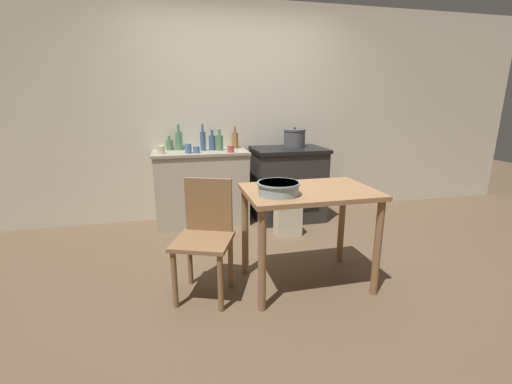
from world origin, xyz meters
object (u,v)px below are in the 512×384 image
bottle_center (203,140)px  cup_end_right (196,150)px  stock_pot (294,138)px  bottle_left (220,142)px  mixing_bowl_large (278,188)px  cup_right (231,149)px  stove (288,183)px  bottle_center_right (235,140)px  bottle_far_left (212,142)px  bottle_center_left (169,145)px  bottle_mid_left (179,140)px  flour_sack (288,220)px  chair (205,234)px  cup_far_right (188,148)px  cup_mid_right (161,150)px  work_table (309,206)px

bottle_center → cup_end_right: bearing=-116.6°
stock_pot → bottle_left: stock_pot is taller
mixing_bowl_large → cup_right: cup_right is taller
stove → bottle_center_right: size_ratio=3.38×
bottle_center_right → bottle_far_left: bearing=-163.9°
bottle_left → bottle_center_left: 0.59m
bottle_mid_left → cup_right: size_ratio=3.86×
flour_sack → bottle_center_right: size_ratio=1.27×
cup_right → stock_pot: bearing=10.3°
bottle_far_left → chair: bearing=-98.8°
stove → bottle_center_left: size_ratio=5.43×
bottle_left → bottle_center: 0.19m
bottle_far_left → bottle_left: size_ratio=0.98×
bottle_center_left → cup_right: 0.75m
stock_pot → bottle_far_left: stock_pot is taller
chair → cup_far_right: cup_far_right is taller
chair → cup_mid_right: (-0.32, 1.47, 0.43)m
chair → bottle_center: size_ratio=2.91×
mixing_bowl_large → bottle_far_left: bottle_far_left is taller
flour_sack → cup_right: (-0.55, 0.43, 0.74)m
chair → bottle_left: bearing=99.8°
work_table → mixing_bowl_large: (-0.27, -0.09, 0.18)m
stock_pot → bottle_center_right: size_ratio=1.03×
chair → cup_mid_right: bearing=124.1°
flour_sack → bottle_left: size_ratio=1.38×
flour_sack → bottle_mid_left: bottle_mid_left is taller
work_table → bottle_center_right: bearing=98.0°
mixing_bowl_large → cup_right: bearing=93.1°
stove → bottle_left: size_ratio=3.67×
flour_sack → bottle_center_left: bottle_center_left is taller
stock_pot → bottle_center_right: bearing=165.9°
bottle_center_left → cup_mid_right: size_ratio=1.87×
stock_pot → cup_mid_right: stock_pot is taller
stove → cup_mid_right: size_ratio=10.16×
chair → bottle_left: bottle_left is taller
stove → bottle_far_left: bearing=171.3°
mixing_bowl_large → cup_end_right: 1.65m
mixing_bowl_large → bottle_center_right: (0.02, 1.86, 0.13)m
stove → bottle_far_left: bottle_far_left is taller
bottle_center → cup_right: size_ratio=3.92×
cup_right → bottle_mid_left: bearing=149.7°
bottle_left → bottle_center_right: bearing=31.9°
stove → cup_right: size_ratio=11.52×
bottle_center_left → cup_end_right: size_ratio=2.16×
bottle_center → cup_far_right: bearing=-135.5°
mixing_bowl_large → chair: bearing=164.3°
stock_pot → cup_far_right: size_ratio=2.56×
bottle_center_left → bottle_center: bottle_center is taller
bottle_far_left → bottle_left: (0.08, -0.05, 0.00)m
bottle_center_right → bottle_center_left: bearing=178.4°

